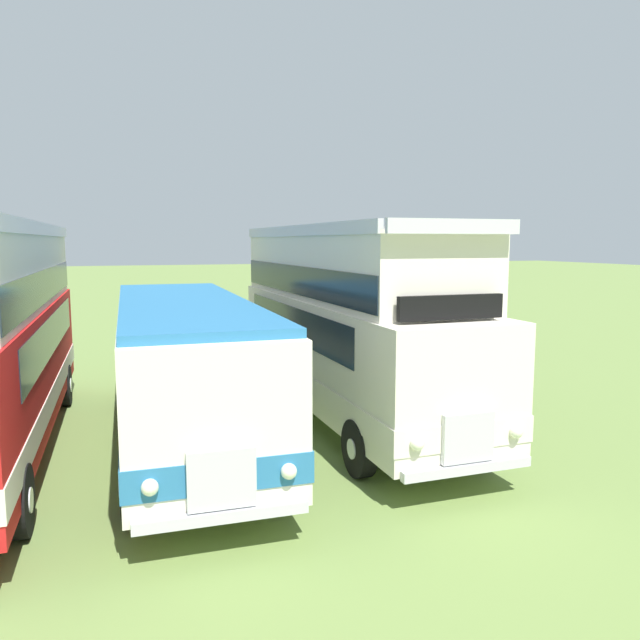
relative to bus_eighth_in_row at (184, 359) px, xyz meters
The scene contains 2 objects.
bus_eighth_in_row is the anchor object (origin of this frame).
bus_ninth_in_row 3.87m from the bus_eighth_in_row, ahead, with size 2.66×10.05×4.52m.
Camera 1 is at (9.99, -12.76, 4.16)m, focal length 34.48 mm.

